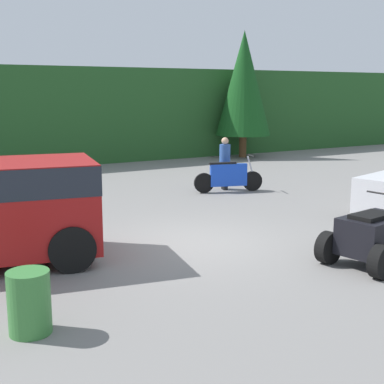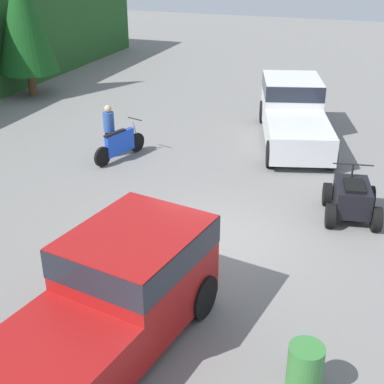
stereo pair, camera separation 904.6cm
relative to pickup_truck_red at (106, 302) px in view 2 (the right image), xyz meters
The scene contains 8 objects.
ground_plane 4.48m from the pickup_truck_red, ahead, with size 80.00×80.00×0.00m, color slate.
tree_mid_left 18.14m from the pickup_truck_red, 38.87° to the left, with size 2.68×2.68×6.09m.
pickup_truck_red is the anchor object (origin of this frame).
pickup_truck_second 12.34m from the pickup_truck_red, ahead, with size 6.05×3.55×1.96m.
dirt_bike 9.17m from the pickup_truck_red, 25.25° to the left, with size 2.23×0.89×1.19m.
quad_atv 7.55m from the pickup_truck_red, 28.60° to the right, with size 2.10×1.65×1.29m.
rider_person 9.46m from the pickup_truck_red, 27.29° to the left, with size 0.46×0.46×1.74m.
steel_barrel 3.46m from the pickup_truck_red, 86.41° to the right, with size 0.58×0.58×0.88m.
Camera 2 is at (-10.78, -3.16, 6.66)m, focal length 50.00 mm.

